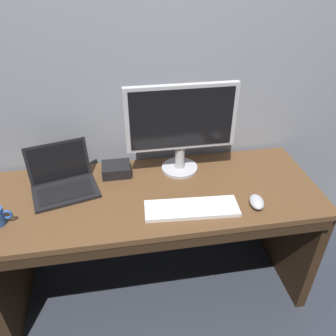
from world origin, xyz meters
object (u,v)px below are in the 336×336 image
(laptop_black, at_px, (63,182))
(external_monitor, at_px, (181,124))
(computer_mouse, at_px, (257,202))
(wired_keyboard, at_px, (192,208))
(external_drive_box, at_px, (116,169))

(laptop_black, relative_size, external_monitor, 0.64)
(laptop_black, distance_m, external_monitor, 0.67)
(laptop_black, bearing_deg, computer_mouse, -17.11)
(wired_keyboard, distance_m, external_drive_box, 0.50)
(external_monitor, bearing_deg, laptop_black, -173.69)
(laptop_black, xyz_separation_m, wired_keyboard, (0.61, -0.27, -0.03))
(external_monitor, xyz_separation_m, external_drive_box, (-0.35, 0.03, -0.26))
(computer_mouse, xyz_separation_m, external_drive_box, (-0.66, 0.38, 0.01))
(laptop_black, height_order, external_monitor, external_monitor)
(external_monitor, height_order, computer_mouse, external_monitor)
(laptop_black, relative_size, computer_mouse, 3.35)
(computer_mouse, bearing_deg, wired_keyboard, -174.41)
(wired_keyboard, bearing_deg, computer_mouse, -3.23)
(wired_keyboard, height_order, computer_mouse, computer_mouse)
(computer_mouse, bearing_deg, laptop_black, 171.70)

